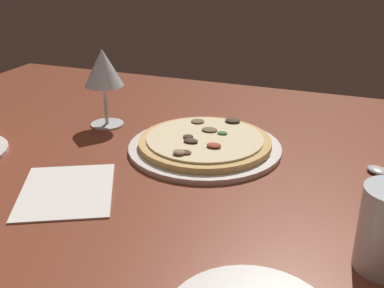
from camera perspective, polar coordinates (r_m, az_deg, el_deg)
dining_table at (r=83.14cm, az=-1.68°, el=-4.28°), size 150.00×110.00×4.00cm
pizza_main at (r=89.15cm, az=1.57°, el=-0.02°), size 28.97×28.97×3.36cm
wine_glass_near at (r=99.94cm, az=-10.70°, el=8.78°), size 8.24×8.24×16.57cm
paper_menu at (r=77.52cm, az=-14.93°, el=-5.51°), size 20.76×22.18×0.30cm
spoon at (r=87.63cm, az=22.15°, el=-2.82°), size 8.93×9.52×1.00cm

